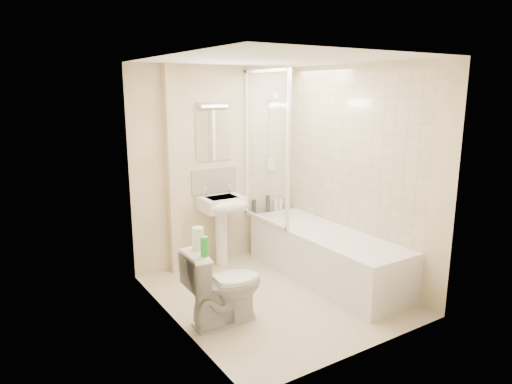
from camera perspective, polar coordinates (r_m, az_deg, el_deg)
floor at (r=4.94m, az=2.44°, el=-12.77°), size 2.50×2.50×0.00m
wall_back at (r=5.60m, az=-4.78°, el=3.20°), size 2.20×0.02×2.40m
wall_left at (r=4.04m, az=-10.33°, el=-0.73°), size 0.02×2.50×2.40m
wall_right at (r=5.25m, az=12.47°, el=2.29°), size 0.02×2.50×2.40m
ceiling at (r=4.46m, az=2.74°, el=16.25°), size 2.20×2.50×0.02m
tile_back at (r=5.94m, az=1.68°, el=5.98°), size 0.70×0.01×1.75m
tile_right at (r=5.26m, az=11.86°, el=4.83°), size 0.01×2.10×1.75m
pipe_boxing at (r=5.29m, az=-10.43°, el=2.47°), size 0.12×0.12×2.40m
splashback at (r=5.60m, az=-5.23°, el=1.41°), size 0.60×0.02×0.30m
mirror at (r=5.52m, az=-5.34°, el=7.02°), size 0.46×0.01×0.60m
strip_light at (r=5.47m, az=-5.31°, el=10.86°), size 0.42×0.07×0.07m
bathtub at (r=5.32m, az=8.66°, el=-7.62°), size 0.70×2.10×0.55m
shower_screen at (r=5.38m, az=1.22°, el=5.54°), size 0.04×0.92×1.80m
shower_fixture at (r=5.89m, az=1.92°, el=7.10°), size 0.10×0.16×0.99m
pedestal_sink at (r=5.48m, az=-4.07°, el=-2.46°), size 0.51×0.47×0.98m
bottle_black_a at (r=5.87m, az=-0.26°, el=-1.89°), size 0.06×0.06×0.18m
bottle_black_b at (r=5.98m, az=1.49°, el=-1.46°), size 0.06×0.06×0.22m
bottle_cream at (r=6.06m, az=2.48°, el=-1.61°), size 0.06×0.06×0.15m
bottle_white_b at (r=6.10m, az=3.07°, el=-1.54°), size 0.05×0.05×0.14m
bottle_green at (r=6.16m, az=3.70°, el=-1.68°), size 0.06×0.06×0.09m
toilet at (r=4.28m, az=-4.00°, el=-11.52°), size 0.45×0.75×0.74m
toilet_roll_lower at (r=4.09m, az=-7.28°, el=-6.45°), size 0.11×0.11×0.10m
toilet_roll_upper at (r=4.05m, az=-7.28°, el=-5.13°), size 0.10×0.10×0.11m
green_bottle at (r=3.91m, az=-6.48°, el=-6.78°), size 0.07×0.07×0.17m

